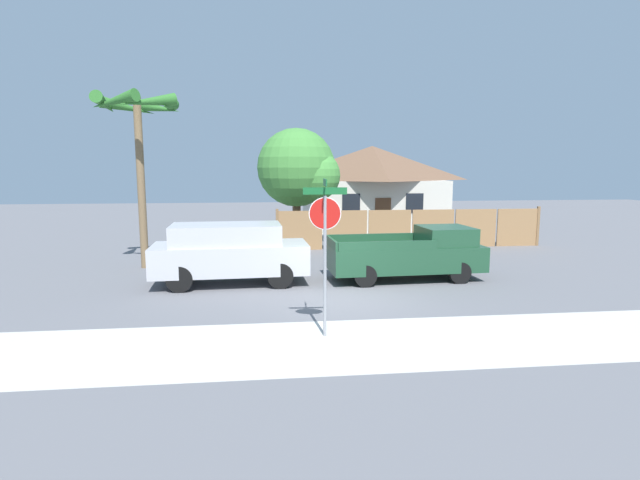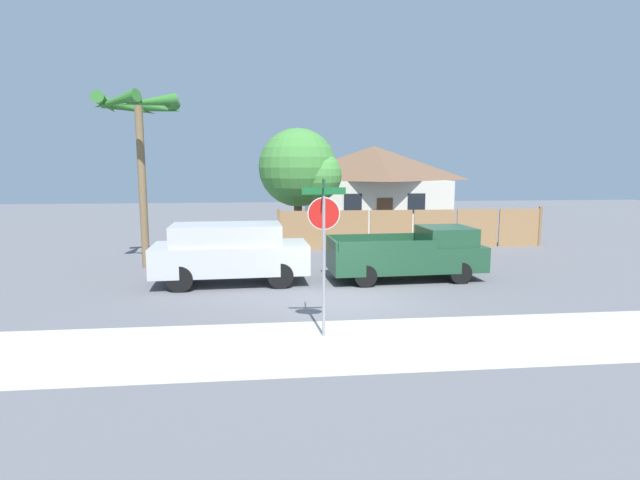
# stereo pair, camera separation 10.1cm
# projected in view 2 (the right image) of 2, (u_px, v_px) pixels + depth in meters

# --- Properties ---
(ground_plane) EXTENTS (80.00, 80.00, 0.00)m
(ground_plane) POSITION_uv_depth(u_px,v_px,m) (343.00, 299.00, 14.08)
(ground_plane) COLOR slate
(sidewalk_strip) EXTENTS (36.00, 3.20, 0.01)m
(sidewalk_strip) POSITION_uv_depth(u_px,v_px,m) (369.00, 343.00, 10.54)
(sidewalk_strip) COLOR beige
(sidewalk_strip) RESTS_ON ground
(wooden_fence) EXTENTS (12.42, 0.12, 1.86)m
(wooden_fence) POSITION_uv_depth(u_px,v_px,m) (413.00, 229.00, 22.89)
(wooden_fence) COLOR #997047
(wooden_fence) RESTS_ON ground
(house) EXTENTS (8.67, 6.46, 4.98)m
(house) POSITION_uv_depth(u_px,v_px,m) (374.00, 186.00, 30.56)
(house) COLOR beige
(house) RESTS_ON ground
(oak_tree) EXTENTS (3.92, 3.73, 5.54)m
(oak_tree) POSITION_uv_depth(u_px,v_px,m) (302.00, 170.00, 23.79)
(oak_tree) COLOR brown
(oak_tree) RESTS_ON ground
(palm_tree) EXTENTS (3.05, 3.27, 6.25)m
(palm_tree) POSITION_uv_depth(u_px,v_px,m) (139.00, 119.00, 17.77)
(palm_tree) COLOR brown
(palm_tree) RESTS_ON ground
(red_suv) EXTENTS (4.91, 2.13, 1.92)m
(red_suv) POSITION_uv_depth(u_px,v_px,m) (230.00, 252.00, 15.78)
(red_suv) COLOR #B7B7BC
(red_suv) RESTS_ON ground
(orange_pickup) EXTENTS (5.09, 2.10, 1.73)m
(orange_pickup) POSITION_uv_depth(u_px,v_px,m) (412.00, 254.00, 16.44)
(orange_pickup) COLOR #1E472D
(orange_pickup) RESTS_ON ground
(stop_sign) EXTENTS (0.94, 0.84, 3.44)m
(stop_sign) POSITION_uv_depth(u_px,v_px,m) (324.00, 231.00, 10.66)
(stop_sign) COLOR gray
(stop_sign) RESTS_ON ground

